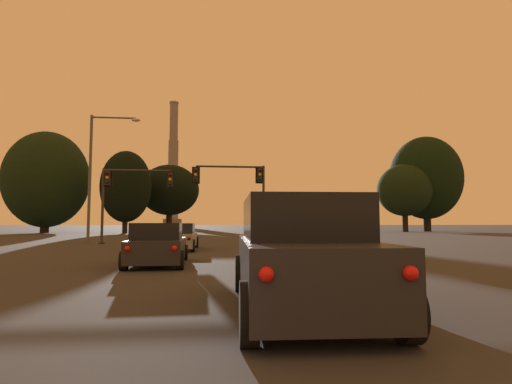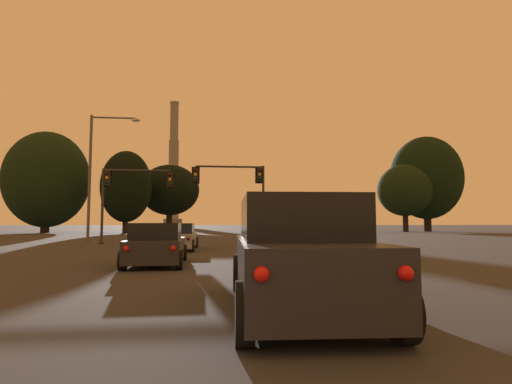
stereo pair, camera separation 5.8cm
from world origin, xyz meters
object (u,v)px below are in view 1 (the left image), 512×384
at_px(traffic_light_overhead_right, 240,183).
at_px(street_lamp, 98,164).
at_px(sedan_center_lane_front, 178,237).
at_px(traffic_light_overhead_left, 128,186).
at_px(hatchback_center_lane_second, 158,245).
at_px(smokestack, 173,177).
at_px(suv_right_lane_third, 300,255).

distance_m(traffic_light_overhead_right, street_lamp, 10.25).
bearing_deg(sedan_center_lane_front, traffic_light_overhead_left, 121.95).
relative_size(hatchback_center_lane_second, smokestack, 0.08).
distance_m(street_lamp, smokestack, 143.83).
bearing_deg(smokestack, traffic_light_overhead_right, -82.28).
xyz_separation_m(hatchback_center_lane_second, smokestack, (-15.66, 157.99, 20.42)).
bearing_deg(suv_right_lane_third, street_lamp, 115.50).
relative_size(sedan_center_lane_front, smokestack, 0.09).
height_order(hatchback_center_lane_second, smokestack, smokestack).
bearing_deg(street_lamp, sedan_center_lane_front, -49.05).
relative_size(sedan_center_lane_front, hatchback_center_lane_second, 1.14).
xyz_separation_m(traffic_light_overhead_right, street_lamp, (-10.15, 0.43, 1.32)).
xyz_separation_m(hatchback_center_lane_second, street_lamp, (-6.41, 15.30, 4.98)).
distance_m(sedan_center_lane_front, smokestack, 152.27).
height_order(suv_right_lane_third, traffic_light_overhead_left, traffic_light_overhead_left).
bearing_deg(traffic_light_overhead_right, hatchback_center_lane_second, -104.14).
relative_size(traffic_light_overhead_left, smokestack, 0.10).
distance_m(suv_right_lane_third, traffic_light_overhead_right, 22.60).
distance_m(hatchback_center_lane_second, smokestack, 160.07).
distance_m(traffic_light_overhead_left, street_lamp, 2.87).
relative_size(sedan_center_lane_front, traffic_light_overhead_right, 0.83).
distance_m(suv_right_lane_third, street_lamp, 25.21).
bearing_deg(traffic_light_overhead_left, traffic_light_overhead_right, 1.70).
bearing_deg(suv_right_lane_third, hatchback_center_lane_second, 116.43).
xyz_separation_m(suv_right_lane_third, smokestack, (-19.00, 165.45, 20.19)).
xyz_separation_m(sedan_center_lane_front, street_lamp, (-6.41, 7.38, 4.98)).
xyz_separation_m(sedan_center_lane_front, traffic_light_overhead_right, (3.74, 6.96, 3.66)).
height_order(sedan_center_lane_front, traffic_light_overhead_left, traffic_light_overhead_left).
height_order(sedan_center_lane_front, hatchback_center_lane_second, hatchback_center_lane_second).
bearing_deg(street_lamp, traffic_light_overhead_left, -16.27).
distance_m(hatchback_center_lane_second, traffic_light_overhead_right, 15.76).
bearing_deg(hatchback_center_lane_second, sedan_center_lane_front, 88.28).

